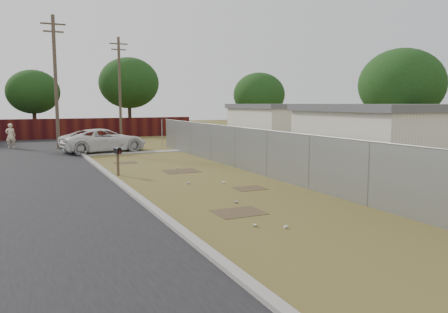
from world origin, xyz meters
TOP-DOWN VIEW (x-y plane):
  - ground at (0.00, 0.00)m, footprint 120.00×120.00m
  - street at (-6.76, 8.05)m, footprint 15.10×60.00m
  - chainlink_fence at (3.12, 1.03)m, footprint 0.10×27.06m
  - privacy_fence at (-6.00, 25.00)m, footprint 30.00×0.12m
  - utility_poles at (-3.67, 20.67)m, footprint 12.60×8.24m
  - houses at (9.70, 3.13)m, footprint 9.30×17.24m
  - horizon_trees at (0.84, 23.56)m, footprint 33.32×31.94m
  - mailbox at (-2.60, 3.04)m, footprint 0.26×0.55m
  - pickup_truck at (-1.47, 12.81)m, footprint 5.84×3.56m
  - pedestrian at (-6.97, 17.72)m, footprint 0.65×0.43m
  - scattered_litter at (-0.21, -2.38)m, footprint 1.97×10.90m

SIDE VIEW (x-z plane):
  - ground at x=0.00m, z-range 0.00..0.00m
  - street at x=-6.76m, z-range -0.04..0.08m
  - scattered_litter at x=-0.21m, z-range 0.01..0.08m
  - pickup_truck at x=-1.47m, z-range 0.00..1.51m
  - chainlink_fence at x=3.12m, z-range -0.21..1.81m
  - pedestrian at x=-6.97m, z-range 0.00..1.76m
  - privacy_fence at x=-6.00m, z-range 0.00..1.80m
  - mailbox at x=-2.60m, z-range 0.36..1.61m
  - houses at x=9.70m, z-range 0.01..3.11m
  - horizon_trees at x=0.84m, z-range 0.74..8.52m
  - utility_poles at x=-3.67m, z-range 0.19..9.19m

